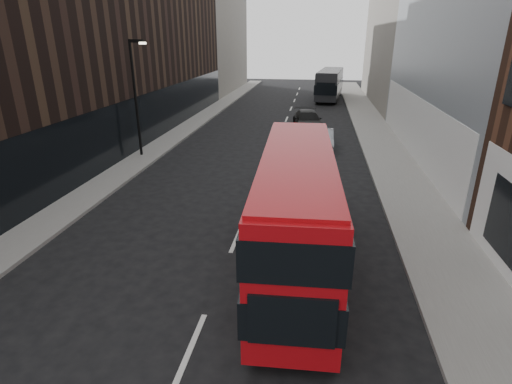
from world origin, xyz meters
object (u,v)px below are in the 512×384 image
at_px(street_lamp, 136,91).
at_px(car_c, 308,121).
at_px(car_b, 323,139).
at_px(car_a, 302,179).
at_px(red_bus, 296,207).
at_px(grey_bus, 330,84).

height_order(street_lamp, car_c, street_lamp).
relative_size(street_lamp, car_b, 1.77).
height_order(car_a, car_b, car_a).
bearing_deg(red_bus, street_lamp, 129.31).
relative_size(red_bus, grey_bus, 0.89).
bearing_deg(car_c, red_bus, -97.27).
bearing_deg(car_b, grey_bus, 86.97).
relative_size(car_b, car_c, 0.74).
relative_size(street_lamp, car_a, 1.60).
distance_m(car_a, car_b, 8.88).
bearing_deg(car_a, car_b, 80.38).
bearing_deg(car_c, car_b, -85.84).
bearing_deg(street_lamp, car_a, -25.18).
xyz_separation_m(street_lamp, grey_bus, (12.40, 27.73, -2.29)).
bearing_deg(car_a, car_c, 87.92).
relative_size(red_bus, car_c, 1.85).
relative_size(car_a, car_b, 1.11).
distance_m(grey_bus, car_c, 18.22).
height_order(street_lamp, grey_bus, street_lamp).
distance_m(street_lamp, car_b, 12.67).
bearing_deg(street_lamp, car_c, 43.19).
bearing_deg(car_a, red_bus, -92.24).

